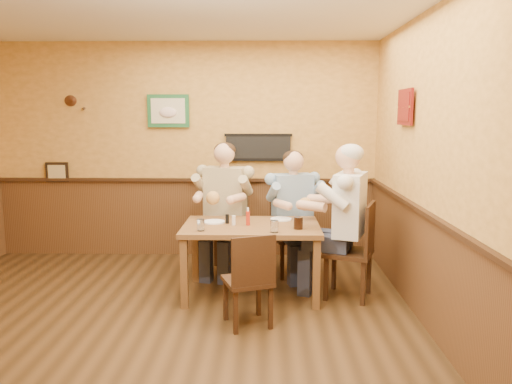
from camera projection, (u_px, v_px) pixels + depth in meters
room at (156, 137)px, 4.21m from camera, size 5.02×5.03×2.81m
dining_table at (251, 233)px, 5.16m from camera, size 1.40×0.90×0.75m
chair_back_left at (226, 232)px, 5.95m from camera, size 0.54×0.54×0.98m
chair_back_right at (292, 236)px, 5.86m from camera, size 0.52×0.52×0.92m
chair_right_end at (349, 250)px, 5.11m from camera, size 0.59×0.59×1.00m
chair_near_side at (247, 279)px, 4.44m from camera, size 0.51×0.51×0.86m
diner_tan_shirt at (226, 215)px, 5.92m from camera, size 0.76×0.76×1.39m
diner_blue_polo at (292, 220)px, 5.83m from camera, size 0.74×0.74×1.32m
diner_white_elder at (349, 230)px, 5.08m from camera, size 0.84×0.84×1.42m
water_glass_left at (201, 225)px, 4.87m from camera, size 0.08×0.08×0.12m
water_glass_mid at (274, 226)px, 4.81m from camera, size 0.10×0.10×0.12m
cola_tumbler at (298, 223)px, 4.95m from camera, size 0.10×0.10×0.12m
hot_sauce_bottle at (248, 217)px, 5.11m from camera, size 0.05×0.05×0.16m
salt_shaker at (234, 220)px, 5.12m from camera, size 0.04×0.04×0.10m
pepper_shaker at (227, 219)px, 5.20m from camera, size 0.04×0.04×0.10m
plate_far_left at (214, 222)px, 5.25m from camera, size 0.24×0.24×0.02m
plate_far_right at (281, 219)px, 5.39m from camera, size 0.24×0.24×0.02m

